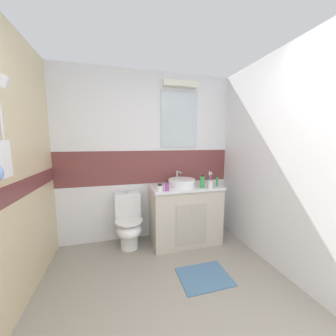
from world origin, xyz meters
name	(u,v)px	position (x,y,z in m)	size (l,w,h in m)	color
ground_plane	(170,295)	(0.00, 1.20, -0.02)	(3.20, 3.48, 0.04)	gray
wall_back_tiled	(148,156)	(0.01, 2.45, 1.26)	(3.20, 0.20, 2.50)	white
wall_right_plain	(289,163)	(1.35, 1.20, 1.25)	(0.10, 3.48, 2.50)	white
vanity_cabinet	(184,213)	(0.48, 2.12, 0.43)	(1.00, 0.59, 0.85)	beige
sink_basin	(182,182)	(0.43, 2.11, 0.91)	(0.39, 0.43, 0.19)	white
toilet	(129,223)	(-0.33, 2.15, 0.36)	(0.37, 0.50, 0.77)	white
toothbrush_cup	(210,183)	(0.78, 1.89, 0.91)	(0.07, 0.07, 0.23)	white
soap_dispenser	(167,187)	(0.16, 1.90, 0.90)	(0.05, 0.05, 0.14)	#993F99
shampoo_bottle_tall	(202,182)	(0.67, 1.92, 0.94)	(0.06, 0.06, 0.18)	green
toothpaste_tube_upright	(217,181)	(0.90, 1.92, 0.93)	(0.03, 0.03, 0.16)	green
hair_gel_jar	(160,188)	(0.07, 1.92, 0.89)	(0.08, 0.08, 0.09)	white
bath_mat	(204,277)	(0.43, 1.31, 0.01)	(0.55, 0.43, 0.01)	#4C7299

